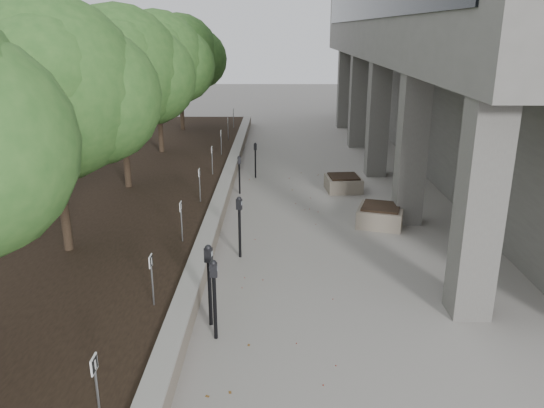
{
  "coord_description": "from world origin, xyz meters",
  "views": [
    {
      "loc": [
        -0.16,
        -7.95,
        5.07
      ],
      "look_at": [
        -0.29,
        4.65,
        0.94
      ],
      "focal_mm": 35.28,
      "sensor_mm": 36.0,
      "label": 1
    }
  ],
  "objects_px": {
    "parking_meter_4": "(239,175)",
    "parking_meter_5": "(255,160)",
    "parking_meter_2": "(210,286)",
    "crabapple_tree_3": "(121,98)",
    "parking_meter_1": "(215,300)",
    "planter_back": "(343,183)",
    "crabapple_tree_5": "(180,72)",
    "crabapple_tree_2": "(54,128)",
    "parking_meter_3": "(240,227)",
    "crabapple_tree_4": "(157,82)",
    "planter_front": "(381,215)"
  },
  "relations": [
    {
      "from": "planter_front",
      "to": "crabapple_tree_3",
      "type": "bearing_deg",
      "value": 163.03
    },
    {
      "from": "parking_meter_1",
      "to": "parking_meter_2",
      "type": "distance_m",
      "value": 0.47
    },
    {
      "from": "parking_meter_4",
      "to": "parking_meter_5",
      "type": "xyz_separation_m",
      "value": [
        0.43,
        1.95,
        0.01
      ]
    },
    {
      "from": "crabapple_tree_5",
      "to": "parking_meter_4",
      "type": "height_order",
      "value": "crabapple_tree_5"
    },
    {
      "from": "parking_meter_2",
      "to": "parking_meter_3",
      "type": "relative_size",
      "value": 1.05
    },
    {
      "from": "crabapple_tree_3",
      "to": "crabapple_tree_4",
      "type": "distance_m",
      "value": 5.0
    },
    {
      "from": "crabapple_tree_4",
      "to": "crabapple_tree_2",
      "type": "bearing_deg",
      "value": -90.0
    },
    {
      "from": "crabapple_tree_5",
      "to": "crabapple_tree_4",
      "type": "bearing_deg",
      "value": -90.0
    },
    {
      "from": "crabapple_tree_2",
      "to": "parking_meter_5",
      "type": "distance_m",
      "value": 8.83
    },
    {
      "from": "parking_meter_5",
      "to": "planter_back",
      "type": "relative_size",
      "value": 1.16
    },
    {
      "from": "parking_meter_3",
      "to": "parking_meter_4",
      "type": "bearing_deg",
      "value": 112.7
    },
    {
      "from": "crabapple_tree_2",
      "to": "crabapple_tree_5",
      "type": "bearing_deg",
      "value": 90.0
    },
    {
      "from": "parking_meter_3",
      "to": "parking_meter_5",
      "type": "height_order",
      "value": "parking_meter_3"
    },
    {
      "from": "crabapple_tree_5",
      "to": "parking_meter_3",
      "type": "relative_size",
      "value": 3.68
    },
    {
      "from": "crabapple_tree_3",
      "to": "planter_back",
      "type": "relative_size",
      "value": 4.93
    },
    {
      "from": "parking_meter_2",
      "to": "parking_meter_3",
      "type": "xyz_separation_m",
      "value": [
        0.32,
        3.02,
        -0.04
      ]
    },
    {
      "from": "parking_meter_2",
      "to": "crabapple_tree_2",
      "type": "bearing_deg",
      "value": 159.11
    },
    {
      "from": "parking_meter_1",
      "to": "planter_back",
      "type": "distance_m",
      "value": 9.47
    },
    {
      "from": "crabapple_tree_3",
      "to": "parking_meter_2",
      "type": "distance_m",
      "value": 8.57
    },
    {
      "from": "parking_meter_2",
      "to": "parking_meter_5",
      "type": "height_order",
      "value": "parking_meter_2"
    },
    {
      "from": "crabapple_tree_4",
      "to": "parking_meter_1",
      "type": "distance_m",
      "value": 13.63
    },
    {
      "from": "crabapple_tree_5",
      "to": "parking_meter_4",
      "type": "distance_m",
      "value": 10.32
    },
    {
      "from": "parking_meter_3",
      "to": "parking_meter_4",
      "type": "relative_size",
      "value": 1.18
    },
    {
      "from": "crabapple_tree_5",
      "to": "planter_back",
      "type": "relative_size",
      "value": 4.93
    },
    {
      "from": "crabapple_tree_3",
      "to": "planter_front",
      "type": "height_order",
      "value": "crabapple_tree_3"
    },
    {
      "from": "parking_meter_4",
      "to": "planter_back",
      "type": "xyz_separation_m",
      "value": [
        3.39,
        0.37,
        -0.37
      ]
    },
    {
      "from": "crabapple_tree_5",
      "to": "parking_meter_2",
      "type": "bearing_deg",
      "value": -78.83
    },
    {
      "from": "crabapple_tree_2",
      "to": "parking_meter_4",
      "type": "xyz_separation_m",
      "value": [
        3.42,
        5.59,
        -2.49
      ]
    },
    {
      "from": "crabapple_tree_2",
      "to": "planter_front",
      "type": "height_order",
      "value": "crabapple_tree_2"
    },
    {
      "from": "parking_meter_2",
      "to": "planter_back",
      "type": "bearing_deg",
      "value": 83.17
    },
    {
      "from": "crabapple_tree_2",
      "to": "parking_meter_1",
      "type": "relative_size",
      "value": 3.7
    },
    {
      "from": "crabapple_tree_2",
      "to": "planter_back",
      "type": "xyz_separation_m",
      "value": [
        6.81,
        5.96,
        -2.86
      ]
    },
    {
      "from": "parking_meter_5",
      "to": "planter_back",
      "type": "xyz_separation_m",
      "value": [
        2.95,
        -1.58,
        -0.38
      ]
    },
    {
      "from": "parking_meter_1",
      "to": "parking_meter_3",
      "type": "height_order",
      "value": "parking_meter_3"
    },
    {
      "from": "parking_meter_1",
      "to": "parking_meter_2",
      "type": "bearing_deg",
      "value": 104.52
    },
    {
      "from": "crabapple_tree_5",
      "to": "planter_back",
      "type": "height_order",
      "value": "crabapple_tree_5"
    },
    {
      "from": "crabapple_tree_2",
      "to": "parking_meter_5",
      "type": "height_order",
      "value": "crabapple_tree_2"
    },
    {
      "from": "parking_meter_2",
      "to": "parking_meter_3",
      "type": "height_order",
      "value": "parking_meter_2"
    },
    {
      "from": "parking_meter_3",
      "to": "crabapple_tree_5",
      "type": "bearing_deg",
      "value": 123.34
    },
    {
      "from": "crabapple_tree_5",
      "to": "parking_meter_3",
      "type": "bearing_deg",
      "value": -75.38
    },
    {
      "from": "parking_meter_5",
      "to": "planter_front",
      "type": "relative_size",
      "value": 1.08
    },
    {
      "from": "parking_meter_4",
      "to": "crabapple_tree_2",
      "type": "bearing_deg",
      "value": -136.57
    },
    {
      "from": "crabapple_tree_5",
      "to": "parking_meter_1",
      "type": "xyz_separation_m",
      "value": [
        3.59,
        -17.93,
        -2.38
      ]
    },
    {
      "from": "crabapple_tree_5",
      "to": "crabapple_tree_2",
      "type": "bearing_deg",
      "value": -90.0
    },
    {
      "from": "crabapple_tree_4",
      "to": "planter_back",
      "type": "xyz_separation_m",
      "value": [
        6.81,
        -4.04,
        -2.86
      ]
    },
    {
      "from": "planter_back",
      "to": "parking_meter_5",
      "type": "bearing_deg",
      "value": 151.8
    },
    {
      "from": "crabapple_tree_2",
      "to": "crabapple_tree_3",
      "type": "height_order",
      "value": "same"
    },
    {
      "from": "crabapple_tree_3",
      "to": "planter_back",
      "type": "xyz_separation_m",
      "value": [
        6.81,
        0.96,
        -2.86
      ]
    },
    {
      "from": "parking_meter_4",
      "to": "parking_meter_1",
      "type": "bearing_deg",
      "value": -103.94
    },
    {
      "from": "parking_meter_2",
      "to": "crabapple_tree_3",
      "type": "bearing_deg",
      "value": 129.63
    }
  ]
}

